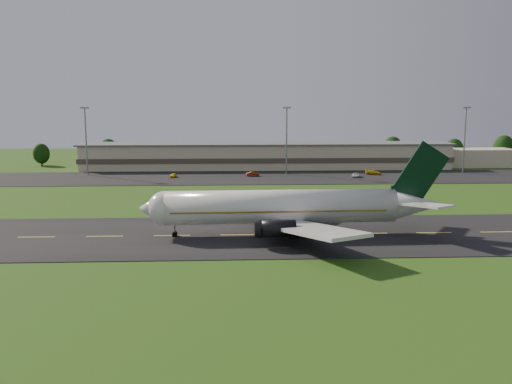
{
  "coord_description": "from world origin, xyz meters",
  "views": [
    {
      "loc": [
        -12.51,
        -92.21,
        22.0
      ],
      "look_at": [
        -7.71,
        8.0,
        6.0
      ],
      "focal_mm": 40.0,
      "sensor_mm": 36.0,
      "label": 1
    }
  ],
  "objects_px": {
    "service_vehicle_b": "(253,174)",
    "service_vehicle_d": "(373,172)",
    "terminal": "(286,156)",
    "service_vehicle_a": "(173,175)",
    "light_mast_centre": "(287,132)",
    "service_vehicle_c": "(356,175)",
    "light_mast_east": "(465,132)",
    "light_mast_west": "(86,133)",
    "airliner": "(286,207)"
  },
  "relations": [
    {
      "from": "light_mast_east",
      "to": "service_vehicle_b",
      "type": "bearing_deg",
      "value": -175.37
    },
    {
      "from": "light_mast_centre",
      "to": "service_vehicle_b",
      "type": "distance_m",
      "value": 16.78
    },
    {
      "from": "service_vehicle_a",
      "to": "service_vehicle_c",
      "type": "distance_m",
      "value": 53.37
    },
    {
      "from": "terminal",
      "to": "light_mast_east",
      "type": "distance_m",
      "value": 56.67
    },
    {
      "from": "airliner",
      "to": "light_mast_west",
      "type": "distance_m",
      "value": 95.66
    },
    {
      "from": "service_vehicle_c",
      "to": "terminal",
      "type": "bearing_deg",
      "value": 140.7
    },
    {
      "from": "light_mast_centre",
      "to": "service_vehicle_c",
      "type": "distance_m",
      "value": 24.6
    },
    {
      "from": "light_mast_west",
      "to": "light_mast_east",
      "type": "distance_m",
      "value": 115.0
    },
    {
      "from": "light_mast_centre",
      "to": "service_vehicle_c",
      "type": "xyz_separation_m",
      "value": [
        19.57,
        -8.83,
        -12.02
      ]
    },
    {
      "from": "light_mast_east",
      "to": "service_vehicle_b",
      "type": "height_order",
      "value": "light_mast_east"
    },
    {
      "from": "light_mast_west",
      "to": "light_mast_east",
      "type": "xyz_separation_m",
      "value": [
        115.0,
        0.0,
        0.0
      ]
    },
    {
      "from": "light_mast_east",
      "to": "service_vehicle_a",
      "type": "bearing_deg",
      "value": -175.66
    },
    {
      "from": "airliner",
      "to": "light_mast_east",
      "type": "distance_m",
      "value": 102.22
    },
    {
      "from": "light_mast_east",
      "to": "service_vehicle_d",
      "type": "relative_size",
      "value": 4.33
    },
    {
      "from": "light_mast_east",
      "to": "service_vehicle_b",
      "type": "relative_size",
      "value": 5.32
    },
    {
      "from": "light_mast_centre",
      "to": "service_vehicle_d",
      "type": "height_order",
      "value": "light_mast_centre"
    },
    {
      "from": "terminal",
      "to": "service_vehicle_a",
      "type": "height_order",
      "value": "terminal"
    },
    {
      "from": "light_mast_west",
      "to": "service_vehicle_c",
      "type": "xyz_separation_m",
      "value": [
        79.57,
        -8.83,
        -12.02
      ]
    },
    {
      "from": "service_vehicle_c",
      "to": "service_vehicle_d",
      "type": "bearing_deg",
      "value": 55.05
    },
    {
      "from": "service_vehicle_c",
      "to": "service_vehicle_d",
      "type": "height_order",
      "value": "service_vehicle_d"
    },
    {
      "from": "light_mast_centre",
      "to": "service_vehicle_d",
      "type": "relative_size",
      "value": 4.33
    },
    {
      "from": "terminal",
      "to": "service_vehicle_b",
      "type": "height_order",
      "value": "terminal"
    },
    {
      "from": "airliner",
      "to": "light_mast_west",
      "type": "bearing_deg",
      "value": 121.43
    },
    {
      "from": "light_mast_west",
      "to": "service_vehicle_b",
      "type": "distance_m",
      "value": 51.25
    },
    {
      "from": "service_vehicle_a",
      "to": "service_vehicle_d",
      "type": "height_order",
      "value": "service_vehicle_d"
    },
    {
      "from": "service_vehicle_a",
      "to": "light_mast_west",
      "type": "bearing_deg",
      "value": 177.01
    },
    {
      "from": "service_vehicle_c",
      "to": "light_mast_west",
      "type": "bearing_deg",
      "value": -171.62
    },
    {
      "from": "service_vehicle_d",
      "to": "light_mast_east",
      "type": "bearing_deg",
      "value": -55.26
    },
    {
      "from": "light_mast_east",
      "to": "airliner",
      "type": "bearing_deg",
      "value": -128.29
    },
    {
      "from": "light_mast_east",
      "to": "service_vehicle_d",
      "type": "height_order",
      "value": "light_mast_east"
    },
    {
      "from": "service_vehicle_a",
      "to": "light_mast_centre",
      "type": "bearing_deg",
      "value": 22.67
    },
    {
      "from": "service_vehicle_a",
      "to": "airliner",
      "type": "bearing_deg",
      "value": -59.33
    },
    {
      "from": "service_vehicle_b",
      "to": "service_vehicle_c",
      "type": "relative_size",
      "value": 0.86
    },
    {
      "from": "light_mast_centre",
      "to": "light_mast_east",
      "type": "distance_m",
      "value": 55.0
    },
    {
      "from": "airliner",
      "to": "terminal",
      "type": "distance_m",
      "value": 96.63
    },
    {
      "from": "airliner",
      "to": "light_mast_centre",
      "type": "distance_m",
      "value": 80.8
    },
    {
      "from": "terminal",
      "to": "light_mast_east",
      "type": "xyz_separation_m",
      "value": [
        53.6,
        -16.18,
        8.75
      ]
    },
    {
      "from": "service_vehicle_b",
      "to": "light_mast_centre",
      "type": "bearing_deg",
      "value": -63.06
    },
    {
      "from": "terminal",
      "to": "service_vehicle_a",
      "type": "xyz_separation_m",
      "value": [
        -35.16,
        -22.91,
        -3.3
      ]
    },
    {
      "from": "terminal",
      "to": "service_vehicle_d",
      "type": "height_order",
      "value": "terminal"
    },
    {
      "from": "service_vehicle_b",
      "to": "service_vehicle_d",
      "type": "relative_size",
      "value": 0.81
    },
    {
      "from": "airliner",
      "to": "light_mast_west",
      "type": "height_order",
      "value": "light_mast_west"
    },
    {
      "from": "service_vehicle_c",
      "to": "service_vehicle_a",
      "type": "bearing_deg",
      "value": -167.54
    },
    {
      "from": "service_vehicle_a",
      "to": "service_vehicle_b",
      "type": "relative_size",
      "value": 0.9
    },
    {
      "from": "service_vehicle_c",
      "to": "airliner",
      "type": "bearing_deg",
      "value": -96.56
    },
    {
      "from": "light_mast_centre",
      "to": "terminal",
      "type": "bearing_deg",
      "value": 85.05
    },
    {
      "from": "light_mast_east",
      "to": "light_mast_centre",
      "type": "bearing_deg",
      "value": 180.0
    },
    {
      "from": "terminal",
      "to": "light_mast_east",
      "type": "bearing_deg",
      "value": -16.8
    },
    {
      "from": "airliner",
      "to": "service_vehicle_a",
      "type": "distance_m",
      "value": 77.7
    },
    {
      "from": "service_vehicle_a",
      "to": "service_vehicle_d",
      "type": "relative_size",
      "value": 0.73
    }
  ]
}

